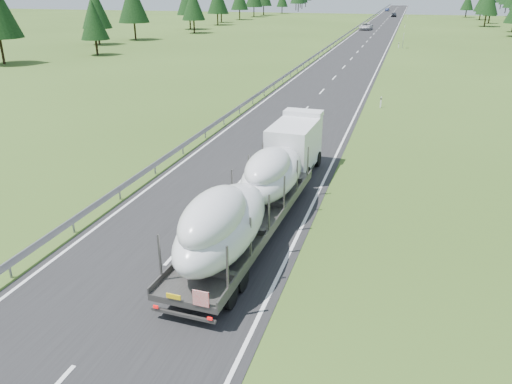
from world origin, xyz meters
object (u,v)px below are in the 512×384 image
(highway_sign, at_px, (403,38))
(boat_truck, at_px, (260,184))
(distant_car_blue, at_px, (387,10))
(distant_car_dark, at_px, (394,15))
(distant_van, at_px, (366,26))

(highway_sign, xyz_separation_m, boat_truck, (-4.60, -76.63, 0.19))
(highway_sign, distance_m, distant_car_blue, 145.77)
(highway_sign, distance_m, distant_car_dark, 101.38)
(boat_truck, relative_size, distant_car_dark, 4.02)
(distant_van, xyz_separation_m, distant_car_blue, (-0.14, 106.13, -0.19))
(distant_van, height_order, distant_car_blue, distant_van)
(highway_sign, relative_size, distant_car_dark, 0.58)
(distant_car_dark, relative_size, distant_car_blue, 1.13)
(distant_van, relative_size, distant_car_dark, 1.36)
(boat_truck, relative_size, distant_van, 2.97)
(highway_sign, height_order, distant_car_dark, highway_sign)
(distant_car_dark, bearing_deg, distant_van, -94.93)
(distant_car_dark, distance_m, distant_car_blue, 44.43)
(highway_sign, bearing_deg, distant_car_dark, 93.19)
(highway_sign, bearing_deg, boat_truck, -93.44)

